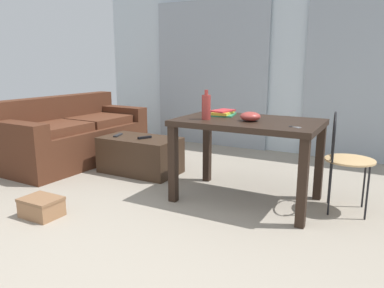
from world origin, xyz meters
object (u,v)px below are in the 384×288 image
(bottle_near, at_px, (206,107))
(book_stack, at_px, (223,113))
(shoebox, at_px, (42,207))
(coffee_table, at_px, (140,155))
(tv_remote_primary, at_px, (145,137))
(couch, at_px, (74,136))
(bowl, at_px, (250,116))
(wire_chair, at_px, (342,151))
(scissors, at_px, (293,127))
(tv_remote_secondary, at_px, (118,135))
(craft_table, at_px, (248,132))

(bottle_near, relative_size, book_stack, 0.85)
(book_stack, xyz_separation_m, shoebox, (-1.03, -1.30, -0.69))
(coffee_table, bearing_deg, tv_remote_primary, -13.10)
(couch, bearing_deg, coffee_table, -0.09)
(bowl, xyz_separation_m, shoebox, (-1.37, -1.09, -0.70))
(wire_chair, height_order, bowl, wire_chair)
(bottle_near, relative_size, scissors, 2.56)
(scissors, xyz_separation_m, tv_remote_primary, (-1.72, 0.42, -0.33))
(tv_remote_primary, bearing_deg, book_stack, 20.62)
(bowl, xyz_separation_m, tv_remote_secondary, (-1.69, 0.27, -0.37))
(coffee_table, xyz_separation_m, scissors, (1.81, -0.44, 0.54))
(book_stack, bearing_deg, scissors, -24.38)
(coffee_table, relative_size, bottle_near, 3.40)
(craft_table, bearing_deg, scissors, -23.69)
(book_stack, distance_m, shoebox, 1.79)
(craft_table, relative_size, wire_chair, 1.46)
(craft_table, xyz_separation_m, tv_remote_secondary, (-1.65, 0.20, -0.22))
(coffee_table, distance_m, tv_remote_primary, 0.23)
(wire_chair, height_order, bottle_near, bottle_near)
(craft_table, relative_size, bottle_near, 4.76)
(book_stack, bearing_deg, coffee_table, 174.48)
(bottle_near, distance_m, shoebox, 1.61)
(craft_table, relative_size, bowl, 7.10)
(couch, height_order, bowl, bowl)
(coffee_table, bearing_deg, bowl, -12.49)
(couch, bearing_deg, tv_remote_primary, -1.07)
(wire_chair, xyz_separation_m, bowl, (-0.73, -0.22, 0.26))
(scissors, distance_m, tv_remote_secondary, 2.15)
(bottle_near, height_order, shoebox, bottle_near)
(bottle_near, bearing_deg, scissors, -2.30)
(wire_chair, distance_m, scissors, 0.53)
(wire_chair, xyz_separation_m, shoebox, (-2.10, -1.30, -0.44))
(craft_table, distance_m, shoebox, 1.85)
(craft_table, bearing_deg, bowl, -58.26)
(couch, relative_size, bowl, 10.68)
(bottle_near, xyz_separation_m, bowl, (0.37, 0.10, -0.07))
(coffee_table, height_order, book_stack, book_stack)
(book_stack, xyz_separation_m, tv_remote_secondary, (-1.34, 0.06, -0.35))
(wire_chair, bearing_deg, craft_table, -168.97)
(book_stack, distance_m, scissors, 0.81)
(scissors, xyz_separation_m, shoebox, (-1.77, -0.96, -0.66))
(shoebox, bearing_deg, tv_remote_secondary, 103.03)
(wire_chair, xyz_separation_m, tv_remote_primary, (-2.05, 0.08, -0.10))
(scissors, xyz_separation_m, tv_remote_secondary, (-2.08, 0.40, -0.33))
(tv_remote_primary, bearing_deg, tv_remote_secondary, -150.69)
(couch, xyz_separation_m, tv_remote_primary, (1.11, -0.02, 0.10))
(shoebox, bearing_deg, bottle_near, 44.77)
(tv_remote_secondary, bearing_deg, wire_chair, -17.56)
(book_stack, bearing_deg, bottle_near, -95.46)
(bowl, height_order, shoebox, bowl)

